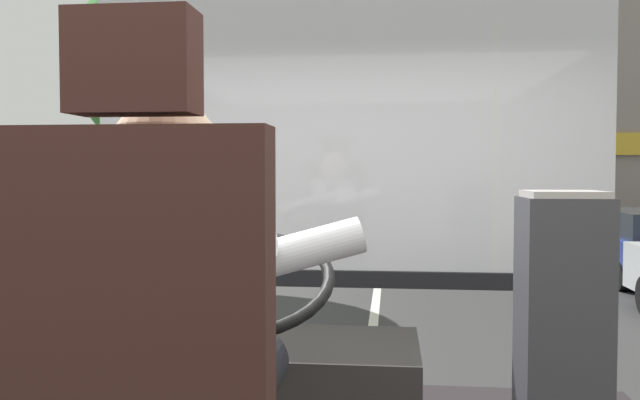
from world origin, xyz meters
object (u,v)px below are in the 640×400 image
Objects in this scene: steering_console at (270,389)px; fare_box at (561,352)px; bus_driver at (178,325)px; parked_car_black at (522,206)px; parked_car_white at (538,217)px.

steering_console is 1.05m from fare_box.
bus_driver is 22.52m from parked_car_black.
parked_car_white is (3.41, 16.26, -0.68)m from fare_box.
fare_box is 16.63m from parked_car_white.
bus_driver is 1.15m from steering_console.
parked_car_black is at bearing 76.77° from steering_console.
bus_driver is 0.19× the size of parked_car_black.
bus_driver is 17.54m from parked_car_white.
fare_box is (0.96, 0.70, -0.22)m from bus_driver.
bus_driver is 0.18× the size of parked_car_white.
steering_console is at bearing 90.00° from bus_driver.
steering_console is 1.13× the size of fare_box.
parked_car_black is (4.92, 20.92, -0.38)m from steering_console.
fare_box is 21.64m from parked_car_black.
bus_driver reaches higher than fare_box.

